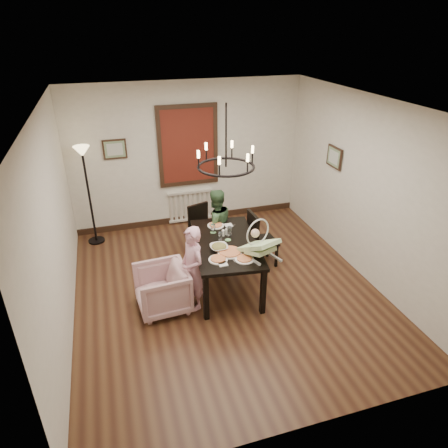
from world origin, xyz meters
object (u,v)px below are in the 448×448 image
elderly_woman (193,275)px  chair_far (204,231)px  baby_bouncer (259,244)px  drinking_glass (220,236)px  dining_table (226,247)px  chair_right (263,238)px  floor_lamp (90,197)px  armchair (162,289)px  seated_man (216,231)px

elderly_woman → chair_far: bearing=142.4°
baby_bouncer → drinking_glass: 0.71m
dining_table → elderly_woman: bearing=-141.6°
elderly_woman → drinking_glass: 0.76m
drinking_glass → baby_bouncer: bearing=-56.7°
dining_table → chair_right: size_ratio=1.79×
drinking_glass → floor_lamp: bearing=133.9°
chair_right → elderly_woman: bearing=116.8°
chair_far → baby_bouncer: 1.65m
armchair → elderly_woman: elderly_woman is taller
seated_man → baby_bouncer: 1.38m
baby_bouncer → floor_lamp: 3.39m
chair_right → drinking_glass: 0.97m
chair_right → elderly_woman: size_ratio=0.93×
armchair → baby_bouncer: size_ratio=1.25×
dining_table → baby_bouncer: (0.32, -0.50, 0.28)m
floor_lamp → dining_table: bearing=-46.4°
seated_man → drinking_glass: seated_man is taller
elderly_woman → armchair: bearing=-116.3°
chair_right → floor_lamp: size_ratio=0.54×
dining_table → seated_man: size_ratio=1.63×
chair_far → seated_man: seated_man is taller
elderly_woman → seated_man: size_ratio=0.98×
dining_table → drinking_glass: (-0.06, 0.08, 0.15)m
chair_right → seated_man: 0.81m
seated_man → armchair: bearing=31.3°
elderly_woman → drinking_glass: bearing=112.3°
chair_right → floor_lamp: floor_lamp is taller
drinking_glass → floor_lamp: floor_lamp is taller
chair_right → baby_bouncer: bearing=151.1°
baby_bouncer → drinking_glass: baby_bouncer is taller
dining_table → armchair: dining_table is taller
baby_bouncer → chair_far: bearing=85.3°
armchair → drinking_glass: size_ratio=5.75×
chair_far → baby_bouncer: baby_bouncer is taller
chair_far → floor_lamp: size_ratio=0.50×
baby_bouncer → dining_table: bearing=103.0°
floor_lamp → seated_man: bearing=-32.0°
chair_far → drinking_glass: chair_far is taller
seated_man → baby_bouncer: size_ratio=1.85×
elderly_woman → drinking_glass: elderly_woman is taller
dining_table → drinking_glass: bearing=133.8°
chair_right → armchair: chair_right is taller
drinking_glass → floor_lamp: size_ratio=0.07×
baby_bouncer → seated_man: bearing=81.7°
baby_bouncer → drinking_glass: size_ratio=4.59×
drinking_glass → floor_lamp: (-1.87, 1.95, 0.07)m
seated_man → baby_bouncer: bearing=88.5°
baby_bouncer → floor_lamp: (-2.26, 2.53, -0.06)m
dining_table → armchair: size_ratio=2.39×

